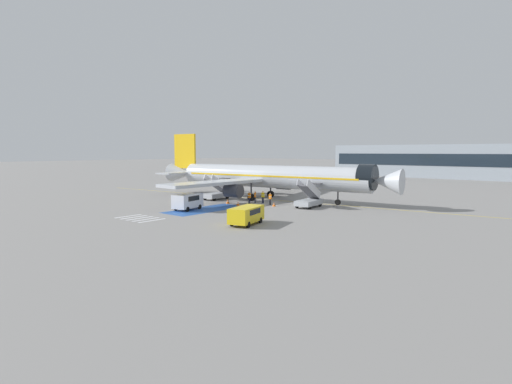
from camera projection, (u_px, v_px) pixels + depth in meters
name	position (u px, v px, depth m)	size (l,w,h in m)	color
ground_plane	(276.00, 201.00, 62.16)	(600.00, 600.00, 0.00)	gray
apron_leadline_yellow	(270.00, 200.00, 64.08)	(0.20, 77.05, 0.01)	gold
apron_stand_patch_blue	(205.00, 209.00, 53.42)	(4.72, 11.71, 0.01)	#2856A8
apron_walkway_bar_0	(128.00, 216.00, 47.89)	(0.44, 3.60, 0.01)	silver
apron_walkway_bar_1	(134.00, 217.00, 47.12)	(0.44, 3.60, 0.01)	silver
apron_walkway_bar_2	(140.00, 218.00, 46.35)	(0.44, 3.60, 0.01)	silver
apron_walkway_bar_3	(146.00, 219.00, 45.59)	(0.44, 3.60, 0.01)	silver
apron_walkway_bar_4	(152.00, 221.00, 44.82)	(0.44, 3.60, 0.01)	silver
airliner	(266.00, 177.00, 64.10)	(42.49, 36.43, 10.91)	#B7BCC4
boarding_stairs_forward	(309.00, 200.00, 55.37)	(2.72, 5.41, 4.07)	#ADB2BA
boarding_stairs_aft	(217.00, 193.00, 64.48)	(2.72, 5.41, 4.19)	#ADB2BA
fuel_tanker	(316.00, 179.00, 88.36)	(3.95, 10.98, 3.31)	#38383D
service_van_0	(188.00, 200.00, 52.97)	(2.88, 4.55, 2.10)	silver
service_van_1	(246.00, 214.00, 42.25)	(3.25, 5.13, 1.90)	yellow
ground_crew_0	(270.00, 198.00, 57.97)	(0.44, 0.24, 1.74)	#2D2D33
ground_crew_1	(263.00, 196.00, 59.71)	(0.46, 0.28, 1.85)	#191E38
ground_crew_2	(255.00, 196.00, 60.11)	(0.41, 0.49, 1.79)	#191E38
ground_crew_3	(249.00, 197.00, 58.87)	(0.44, 0.25, 1.85)	#191E38
traffic_cone_0	(238.00, 204.00, 57.21)	(0.51, 0.51, 0.57)	orange
traffic_cone_1	(228.00, 201.00, 59.45)	(0.56, 0.56, 0.62)	orange
traffic_cone_2	(274.00, 204.00, 56.43)	(0.51, 0.51, 0.56)	orange
terminal_building	(453.00, 161.00, 115.55)	(70.10, 12.10, 9.73)	#89939E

